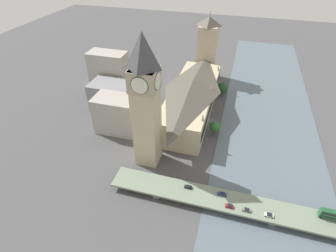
{
  "coord_description": "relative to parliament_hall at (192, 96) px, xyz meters",
  "views": [
    {
      "loc": [
        -11.37,
        156.48,
        109.98
      ],
      "look_at": [
        23.02,
        36.9,
        16.93
      ],
      "focal_mm": 28.0,
      "sensor_mm": 36.0,
      "label": 1
    }
  ],
  "objects": [
    {
      "name": "clock_tower",
      "position": [
        13.45,
        58.13,
        27.58
      ],
      "size": [
        13.88,
        13.88,
        75.62
      ],
      "color": "#C1B28E",
      "rests_on": "ground_plane"
    },
    {
      "name": "double_decker_bus_lead",
      "position": [
        -80.63,
        76.14,
        -5.67
      ],
      "size": [
        10.35,
        2.55,
        5.05
      ],
      "color": "#235B33",
      "rests_on": "road_bridge"
    },
    {
      "name": "river_water",
      "position": [
        -55.91,
        8.0,
        -12.74
      ],
      "size": [
        64.6,
        360.0,
        0.3
      ],
      "primitive_type": "cube",
      "color": "slate",
      "rests_on": "ground_plane"
    },
    {
      "name": "tree_embankment_near",
      "position": [
        -20.74,
        23.39,
        -6.67
      ],
      "size": [
        7.3,
        7.3,
        9.89
      ],
      "color": "brown",
      "rests_on": "ground_plane"
    },
    {
      "name": "car_northbound_mid",
      "position": [
        -53.83,
        82.58,
        -7.76
      ],
      "size": [
        4.04,
        1.94,
        1.35
      ],
      "color": "silver",
      "rests_on": "road_bridge"
    },
    {
      "name": "ground_plane",
      "position": [
        -17.61,
        8.0,
        -12.89
      ],
      "size": [
        600.0,
        600.0,
        0.0
      ],
      "primitive_type": "plane",
      "color": "#4C4C4F"
    },
    {
      "name": "city_block_west",
      "position": [
        61.87,
        5.15,
        -4.23
      ],
      "size": [
        32.1,
        22.19,
        17.33
      ],
      "color": "gray",
      "rests_on": "ground_plane"
    },
    {
      "name": "car_southbound_mid",
      "position": [
        -31.72,
        76.42,
        -7.76
      ],
      "size": [
        4.34,
        1.78,
        1.38
      ],
      "color": "navy",
      "rests_on": "road_bridge"
    },
    {
      "name": "car_southbound_lead",
      "position": [
        -43.74,
        82.61,
        -7.79
      ],
      "size": [
        3.95,
        1.83,
        1.3
      ],
      "color": "slate",
      "rests_on": "road_bridge"
    },
    {
      "name": "parliament_hall",
      "position": [
        0.0,
        0.0,
        0.0
      ],
      "size": [
        29.67,
        95.6,
        25.99
      ],
      "color": "#C1B28E",
      "rests_on": "ground_plane"
    },
    {
      "name": "road_bridge",
      "position": [
        -55.91,
        79.17,
        -9.3
      ],
      "size": [
        161.2,
        13.42,
        4.45
      ],
      "color": "#5D6A59",
      "rests_on": "ground_plane"
    },
    {
      "name": "car_northbound_lead",
      "position": [
        -35.85,
        82.66,
        -7.7
      ],
      "size": [
        3.82,
        1.94,
        1.5
      ],
      "color": "maroon",
      "rests_on": "road_bridge"
    },
    {
      "name": "car_northbound_tail",
      "position": [
        -14.53,
        76.74,
        -7.74
      ],
      "size": [
        3.99,
        1.86,
        1.43
      ],
      "color": "black",
      "rests_on": "road_bridge"
    },
    {
      "name": "city_block_east",
      "position": [
        73.79,
        -15.7,
        3.28
      ],
      "size": [
        30.91,
        15.98,
        32.34
      ],
      "color": "#A39E93",
      "rests_on": "ground_plane"
    },
    {
      "name": "victoria_tower",
      "position": [
        0.05,
        -59.65,
        14.18
      ],
      "size": [
        15.7,
        15.7,
        58.14
      ],
      "color": "#C1B28E",
      "rests_on": "ground_plane"
    },
    {
      "name": "tree_embankment_mid",
      "position": [
        -18.92,
        -30.95,
        -6.56
      ],
      "size": [
        9.06,
        9.06,
        10.87
      ],
      "color": "brown",
      "rests_on": "ground_plane"
    },
    {
      "name": "city_block_center",
      "position": [
        43.54,
        36.11,
        -0.4
      ],
      "size": [
        27.14,
        17.56,
        24.99
      ],
      "color": "#A39E93",
      "rests_on": "ground_plane"
    }
  ]
}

